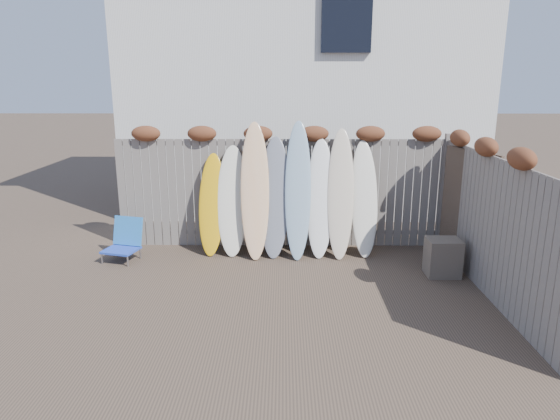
{
  "coord_description": "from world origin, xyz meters",
  "views": [
    {
      "loc": [
        0.06,
        -6.55,
        3.04
      ],
      "look_at": [
        0.0,
        1.2,
        1.0
      ],
      "focal_mm": 32.0,
      "sensor_mm": 36.0,
      "label": 1
    }
  ],
  "objects_px": {
    "beach_chair": "(125,240)",
    "surfboard_0": "(212,204)",
    "lattice_panel": "(468,210)",
    "wooden_crate": "(443,257)"
  },
  "relations": [
    {
      "from": "surfboard_0",
      "to": "wooden_crate",
      "type": "bearing_deg",
      "value": -11.71
    },
    {
      "from": "lattice_panel",
      "to": "surfboard_0",
      "type": "xyz_separation_m",
      "value": [
        -4.28,
        0.68,
        -0.09
      ]
    },
    {
      "from": "wooden_crate",
      "to": "lattice_panel",
      "type": "xyz_separation_m",
      "value": [
        0.48,
        0.41,
        0.68
      ]
    },
    {
      "from": "beach_chair",
      "to": "surfboard_0",
      "type": "relative_size",
      "value": 0.39
    },
    {
      "from": "beach_chair",
      "to": "wooden_crate",
      "type": "bearing_deg",
      "value": -7.69
    },
    {
      "from": "beach_chair",
      "to": "wooden_crate",
      "type": "distance_m",
      "value": 5.33
    },
    {
      "from": "wooden_crate",
      "to": "surfboard_0",
      "type": "distance_m",
      "value": 4.0
    },
    {
      "from": "surfboard_0",
      "to": "lattice_panel",
      "type": "bearing_deg",
      "value": -4.74
    },
    {
      "from": "wooden_crate",
      "to": "surfboard_0",
      "type": "bearing_deg",
      "value": 163.99
    },
    {
      "from": "wooden_crate",
      "to": "lattice_panel",
      "type": "bearing_deg",
      "value": 40.64
    }
  ]
}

